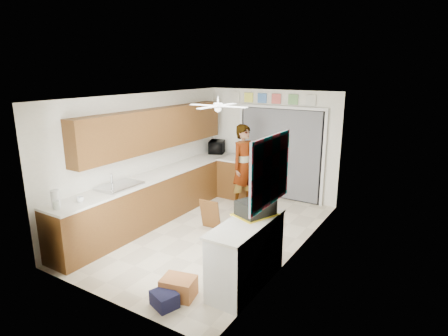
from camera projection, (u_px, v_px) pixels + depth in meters
The scene contains 40 objects.
floor at pixel (213, 232), 6.97m from camera, with size 5.00×5.00×0.00m, color beige.
ceiling at pixel (212, 96), 6.33m from camera, with size 5.00×5.00×0.00m, color white.
wall_back at pixel (271, 144), 8.71m from camera, with size 3.20×3.20×0.00m, color white.
wall_front at pixel (100, 212), 4.59m from camera, with size 3.20×3.20×0.00m, color white.
wall_left at pixel (145, 157), 7.46m from camera, with size 5.00×5.00×0.00m, color white.
wall_right at pixel (298, 181), 5.84m from camera, with size 5.00×5.00×0.00m, color white.
left_base_cabinets at pixel (159, 197), 7.51m from camera, with size 0.60×4.80×0.90m, color brown.
left_countertop at pixel (158, 175), 7.39m from camera, with size 0.62×4.80×0.04m, color white.
upper_cabinets at pixel (157, 129), 7.40m from camera, with size 0.32×4.00×0.80m, color brown.
sink_basin at pixel (120, 186), 6.56m from camera, with size 0.50×0.76×0.06m, color silver.
faucet at pixel (112, 179), 6.63m from camera, with size 0.03×0.03×0.22m, color silver.
peninsula_base at pixel (242, 179), 8.76m from camera, with size 1.00×0.60×0.90m, color brown.
peninsula_top at pixel (242, 160), 8.63m from camera, with size 1.04×0.64×0.04m, color white.
back_opening_recess at pixel (280, 154), 8.61m from camera, with size 2.00×0.06×2.10m, color black.
curtain_panel at pixel (280, 154), 8.58m from camera, with size 1.90×0.03×2.05m, color slate.
door_trim_left at pixel (241, 149), 9.10m from camera, with size 0.06×0.04×2.10m, color white.
door_trim_right at pixel (324, 160), 8.07m from camera, with size 0.06×0.04×2.10m, color white.
door_trim_head at pixel (282, 107), 8.31m from camera, with size 2.10×0.04×0.06m, color white.
header_frame_0 at pixel (249, 98), 8.72m from camera, with size 0.22×0.02×0.22m, color #FAF953.
header_frame_1 at pixel (262, 98), 8.54m from camera, with size 0.22×0.02×0.22m, color #4B7DCA.
header_frame_2 at pixel (276, 99), 8.36m from camera, with size 0.22×0.02×0.22m, color #DA5651.
header_frame_3 at pixel (293, 100), 8.16m from camera, with size 0.22×0.02×0.22m, color #6BA35D.
header_frame_4 at pixel (311, 100), 7.96m from camera, with size 0.22×0.02×0.22m, color silver.
route66_sign at pixel (236, 97), 8.90m from camera, with size 0.22×0.02×0.26m, color silver.
right_counter_base at pixel (246, 255), 5.18m from camera, with size 0.50×1.40×0.90m, color white.
right_counter_top at pixel (246, 223), 5.07m from camera, with size 0.54×1.44×0.04m, color white.
abstract_painting at pixel (270, 171), 4.92m from camera, with size 0.03×1.15×0.95m, color #E95571.
ceiling_fan at pixel (218, 106), 6.54m from camera, with size 1.14×1.14×0.24m, color white.
microwave at pixel (217, 147), 9.22m from camera, with size 0.54×0.36×0.30m, color black.
cup at pixel (80, 199), 5.81m from camera, with size 0.11×0.11×0.09m, color white.
jar_b at pixel (56, 205), 5.51m from camera, with size 0.09×0.09×0.13m, color silver.
paper_towel_roll at pixel (55, 199), 5.56m from camera, with size 0.13×0.13×0.27m, color white.
suitcase at pixel (256, 207), 5.30m from camera, with size 0.37×0.49×0.21m, color black.
suitcase_rim at pixel (255, 215), 5.33m from camera, with size 0.44×0.58×0.02m, color yellow.
suitcase_lid at pixel (265, 185), 5.48m from camera, with size 0.42×0.03×0.50m, color black.
cardboard_box at pixel (179, 287), 4.97m from camera, with size 0.44×0.33×0.27m, color #9F5732.
navy_crate at pixel (164, 299), 4.78m from camera, with size 0.33×0.27×0.20m, color black.
cabinet_door_panel at pixel (210, 214), 7.04m from camera, with size 0.39×0.03×0.59m, color brown.
man at pixel (244, 166), 8.11m from camera, with size 0.66×0.44×1.82m, color white.
dog at pixel (237, 228), 6.67m from camera, with size 0.23×0.53×0.41m, color black.
Camera 1 is at (3.55, -5.37, 2.95)m, focal length 30.00 mm.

